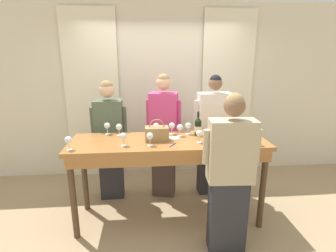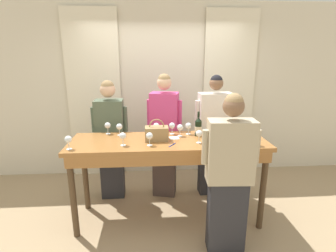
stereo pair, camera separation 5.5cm
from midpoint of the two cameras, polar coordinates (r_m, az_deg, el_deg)
ground_plane at (r=3.54m, az=0.56°, el=-19.17°), size 18.00×18.00×0.00m
wall_back at (r=4.37m, az=-0.88°, el=7.45°), size 12.00×0.06×2.80m
curtain_panel_left at (r=4.39m, az=-15.37°, el=6.21°), size 0.84×0.03×2.69m
curtain_panel_right at (r=4.51m, az=13.35°, el=6.57°), size 0.84×0.03×2.69m
tasting_bar at (r=3.09m, az=0.64°, el=-5.39°), size 2.29×0.71×1.03m
wine_bottle at (r=3.22m, az=7.08°, el=-0.20°), size 0.08×0.08×0.30m
handbag at (r=3.03m, az=-1.95°, el=-1.59°), size 0.27×0.16×0.26m
wine_glass_front_left at (r=3.02m, az=19.29°, el=-2.13°), size 0.08×0.08×0.15m
wine_glass_front_mid at (r=3.25m, az=-2.08°, el=-0.03°), size 0.08×0.08×0.15m
wine_glass_front_right at (r=3.39m, az=17.87°, el=-0.11°), size 0.08×0.08×0.15m
wine_glass_center_left at (r=3.26m, az=-10.08°, el=-0.20°), size 0.08×0.08×0.15m
wine_glass_center_mid at (r=2.86m, az=-3.51°, el=-2.24°), size 0.08×0.08×0.15m
wine_glass_center_right at (r=3.27m, az=4.96°, el=-0.02°), size 0.08×0.08×0.15m
wine_glass_back_left at (r=2.89m, az=-9.29°, el=-2.23°), size 0.08×0.08×0.15m
wine_glass_back_mid at (r=2.96m, az=7.32°, el=-1.69°), size 0.08×0.08×0.15m
wine_glass_back_right at (r=3.18m, az=3.13°, el=-0.38°), size 0.08×0.08×0.15m
wine_glass_near_host at (r=3.35m, az=-12.56°, el=0.06°), size 0.08×0.08×0.15m
wine_glass_by_bottle at (r=3.26m, az=1.38°, el=0.01°), size 0.08×0.08×0.15m
wine_glass_by_handbag at (r=2.92m, az=-20.39°, el=-2.81°), size 0.08×0.08×0.15m
napkin at (r=3.13m, az=1.84°, el=-2.63°), size 0.12×0.12×0.00m
pen at (r=2.89m, az=1.47°, el=-4.16°), size 0.09×0.12×0.01m
guest_olive_jacket at (r=3.71m, az=-11.95°, el=-2.91°), size 0.49×0.27×1.68m
guest_pink_top at (r=3.67m, az=-0.36°, el=-2.10°), size 0.49×0.33×1.76m
guest_cream_sweater at (r=3.78m, az=10.34°, el=-2.12°), size 0.57×0.25×1.74m
host_pouring at (r=2.71m, az=13.71°, el=-10.34°), size 0.56×0.25×1.67m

